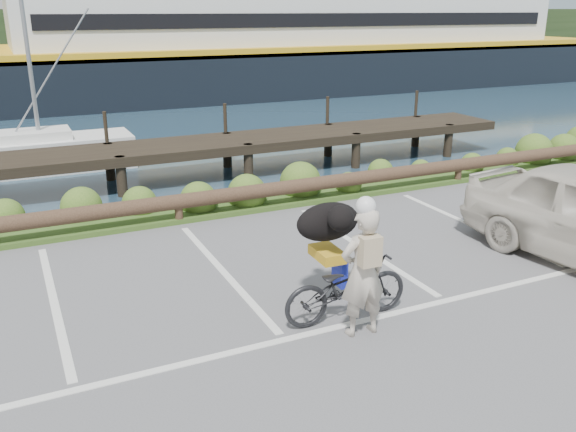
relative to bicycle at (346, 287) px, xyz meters
The scene contains 7 objects.
ground 1.13m from the bicycle, 166.96° to the left, with size 72.00×72.00×0.00m, color #565658.
harbor_backdrop 78.75m from the bicycle, 90.45° to the left, with size 170.00×160.00×30.00m.
vegetation_strip 5.64m from the bicycle, 100.25° to the left, with size 34.00×1.60×0.10m, color #3D5B21.
log_rail 4.96m from the bicycle, 101.70° to the left, with size 32.00×0.30×0.60m, color #443021, non-canonical shape.
bicycle is the anchor object (origin of this frame).
cyclist 0.58m from the bicycle, 91.88° to the right, with size 0.63×0.42×1.74m, color #BCB1A0.
dog 0.95m from the bicycle, 88.12° to the left, with size 0.95×0.47×0.55m, color black.
Camera 1 is at (-2.91, -6.69, 4.06)m, focal length 38.00 mm.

